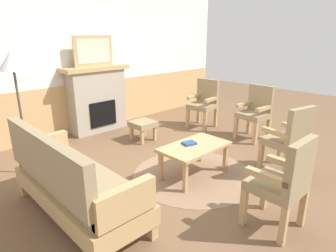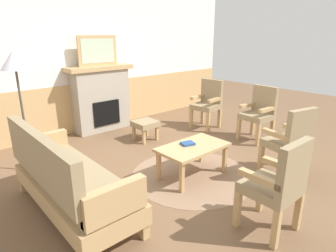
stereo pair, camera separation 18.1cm
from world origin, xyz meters
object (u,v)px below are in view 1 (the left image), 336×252
coffee_table (195,149)px  armchair_near_fireplace (256,110)px  couch (73,183)px  armchair_front_left (284,180)px  armchair_by_window_left (204,101)px  floor_lamp_by_couch (14,69)px  fireplace (97,99)px  book_on_table (189,143)px  footstool (143,125)px  framed_picture (93,51)px  armchair_front_center (290,138)px

coffee_table → armchair_near_fireplace: 1.95m
couch → armchair_front_left: bearing=-49.8°
couch → armchair_by_window_left: 3.58m
coffee_table → armchair_front_left: armchair_front_left is taller
armchair_near_fireplace → armchair_front_left: 2.68m
armchair_front_left → floor_lamp_by_couch: floor_lamp_by_couch is taller
fireplace → armchair_by_window_left: size_ratio=1.33×
coffee_table → book_on_table: size_ratio=5.50×
couch → armchair_front_left: (1.36, -1.61, 0.14)m
couch → coffee_table: bearing=-9.4°
armchair_by_window_left → footstool: bearing=170.4°
couch → book_on_table: size_ratio=10.32×
framed_picture → armchair_front_center: bearing=-76.2°
framed_picture → book_on_table: bearing=-92.7°
armchair_by_window_left → coffee_table: bearing=-144.2°
footstool → armchair_near_fireplace: 2.08m
floor_lamp_by_couch → couch: bearing=-90.3°
coffee_table → armchair_by_window_left: 2.23m
framed_picture → coffee_table: (-0.09, -2.61, -1.17)m
coffee_table → footstool: bearing=76.6°
armchair_front_center → armchair_near_fireplace: bearing=47.4°
footstool → couch: bearing=-147.3°
framed_picture → coffee_table: framed_picture is taller
framed_picture → armchair_by_window_left: (1.71, -1.31, -1.02)m
framed_picture → armchair_front_center: 3.73m
book_on_table → armchair_front_left: (-0.23, -1.42, 0.08)m
armchair_near_fireplace → armchair_front_center: size_ratio=1.00×
armchair_front_center → framed_picture: bearing=103.8°
framed_picture → footstool: 1.68m
fireplace → armchair_near_fireplace: bearing=-52.6°
coffee_table → footstool: size_ratio=2.40×
footstool → floor_lamp_by_couch: bearing=177.1°
couch → book_on_table: (1.60, -0.19, 0.06)m
armchair_near_fireplace → floor_lamp_by_couch: (-3.55, 1.45, 0.91)m
armchair_by_window_left → armchair_front_left: (-2.06, -2.64, 0.00)m
coffee_table → armchair_by_window_left: (1.80, 1.30, 0.15)m
book_on_table → armchair_front_left: 1.44m
book_on_table → fireplace: bearing=87.3°
armchair_front_center → floor_lamp_by_couch: size_ratio=0.58×
framed_picture → floor_lamp_by_couch: framed_picture is taller
armchair_by_window_left → book_on_table: bearing=-146.2°
armchair_front_center → armchair_front_left: bearing=-158.7°
floor_lamp_by_couch → fireplace: bearing=29.5°
footstool → floor_lamp_by_couch: (-1.98, 0.10, 1.17)m
book_on_table → armchair_near_fireplace: armchair_near_fireplace is taller
book_on_table → floor_lamp_by_couch: (-1.59, 1.56, 1.00)m
book_on_table → floor_lamp_by_couch: size_ratio=0.10×
book_on_table → footstool: size_ratio=0.44×
floor_lamp_by_couch → book_on_table: bearing=-44.5°
framed_picture → armchair_by_window_left: bearing=-37.5°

